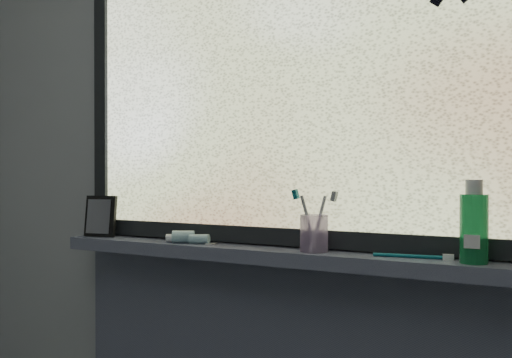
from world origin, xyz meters
The scene contains 10 objects.
wall_back centered at (0.00, 1.30, 1.25)m, with size 3.00×0.01×2.50m, color #9EA3A8.
windowsill centered at (0.00, 1.23, 1.00)m, with size 1.62×0.14×0.04m, color #51566C.
window_pane centered at (0.00, 1.28, 1.53)m, with size 1.50×0.01×1.00m, color silver.
frame_bottom centered at (0.00, 1.28, 1.05)m, with size 1.60×0.03×0.05m, color black.
frame_left centered at (-0.78, 1.28, 1.53)m, with size 0.05×0.03×1.10m, color black.
vanity_mirror centered at (-0.73, 1.22, 1.09)m, with size 0.11×0.06×0.14m, color black.
toothpaste_tube centered at (-0.36, 1.21, 1.04)m, with size 0.21×0.04×0.04m, color white, non-canonical shape.
toothbrush_cup centered at (0.05, 1.22, 1.07)m, with size 0.08×0.08×0.10m, color #C4A3D8.
toothbrush_lying centered at (0.30, 1.23, 1.03)m, with size 0.22×0.02×0.01m, color #0B5E6B, non-canonical shape.
mouthwash_bottle centered at (0.46, 1.22, 1.12)m, with size 0.07×0.07×0.16m, color #1C914D.
Camera 1 is at (0.66, -0.22, 1.23)m, focal length 40.00 mm.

